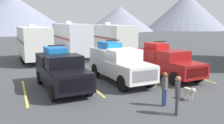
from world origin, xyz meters
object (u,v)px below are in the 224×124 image
Objects in this scene: pickup_truck_b at (118,63)px; person_b at (165,87)px; pickup_truck_a at (61,69)px; camper_trailer_c at (111,38)px; camper_trailer_b at (71,39)px; camper_trailer_a at (34,42)px; dog at (190,91)px; person_a at (177,93)px; pickup_truck_c at (166,61)px.

person_b is at bearing -89.40° from pickup_truck_b.
person_b is (0.06, -5.31, -0.30)m from pickup_truck_b.
pickup_truck_a is at bearing 128.84° from person_b.
pickup_truck_b is 11.30m from camper_trailer_c.
camper_trailer_a is at bearing -168.02° from camper_trailer_b.
dog is (1.79, -5.09, -0.78)m from pickup_truck_b.
camper_trailer_a is (-4.56, 10.06, 0.69)m from pickup_truck_b.
person_a is at bearing -96.58° from person_b.
pickup_truck_b is at bearing -86.48° from camper_trailer_b.
pickup_truck_c is 5.10m from dog.
camper_trailer_c is (3.81, 10.61, 0.75)m from pickup_truck_b.
person_a is 1.05× the size of person_b.
camper_trailer_b is 0.96× the size of camper_trailer_c.
camper_trailer_b is (-0.67, 10.89, 0.83)m from pickup_truck_b.
camper_trailer_b is 4.94× the size of person_a.
camper_trailer_c reaches higher than dog.
camper_trailer_b reaches higher than pickup_truck_b.
person_b is at bearing -172.85° from dog.
pickup_truck_a reaches higher than dog.
pickup_truck_a is at bearing -179.84° from pickup_truck_c.
pickup_truck_b is 5.45m from dog.
pickup_truck_c is at bearing -52.01° from camper_trailer_a.
camper_trailer_c is at bearing 76.72° from person_b.
dog is (-1.79, -4.73, -0.68)m from pickup_truck_c.
camper_trailer_b is at bearing 92.57° from person_b.
dog is (5.71, -4.71, -0.68)m from pickup_truck_a.
pickup_truck_b is 10.94m from camper_trailer_b.
pickup_truck_c is 7.10m from person_a.
person_b is at bearing -103.28° from camper_trailer_c.
camper_trailer_b reaches higher than pickup_truck_a.
dog is (6.35, -15.15, -1.47)m from camper_trailer_a.
camper_trailer_b reaches higher than camper_trailer_c.
person_b is 1.96× the size of dog.
camper_trailer_b is 10.15× the size of dog.
camper_trailer_b is 16.25m from person_b.
camper_trailer_b is at bearing 73.94° from pickup_truck_a.
camper_trailer_c reaches higher than camper_trailer_a.
camper_trailer_c reaches higher than pickup_truck_a.
camper_trailer_b is at bearing 98.76° from dog.
camper_trailer_c is (4.48, -0.28, -0.08)m from camper_trailer_b.
person_a is at bearing -102.84° from camper_trailer_c.
person_b is at bearing -51.16° from pickup_truck_a.
dog is at bearing -110.73° from pickup_truck_c.
pickup_truck_c is at bearing -5.70° from pickup_truck_b.
pickup_truck_a is 1.01× the size of pickup_truck_c.
pickup_truck_a reaches higher than pickup_truck_c.
person_b is (-3.75, -15.91, -1.05)m from camper_trailer_c.
camper_trailer_a is 0.92× the size of camper_trailer_c.
person_a is 1.14m from person_b.
dog is (2.46, -15.98, -1.61)m from camper_trailer_b.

